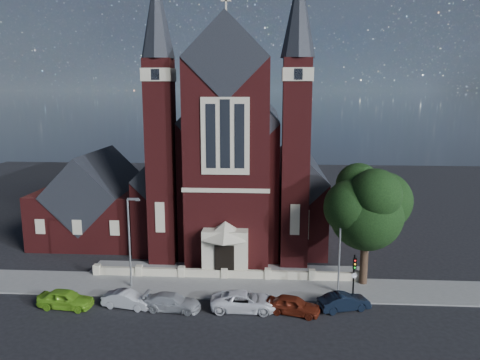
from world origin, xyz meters
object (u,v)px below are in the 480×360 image
object	(u,v)px
car_dark_red	(293,305)
street_tree	(369,210)
traffic_signal	(354,272)
car_silver_a	(127,299)
street_lamp_right	(341,242)
car_silver_b	(172,302)
parish_hall	(98,204)
church	(237,164)
street_lamp_left	(130,237)
car_white_suv	(244,301)
car_lime_van	(66,299)
car_navy	(344,302)

from	to	relation	value
car_dark_red	street_tree	bearing A→B (deg)	-33.64
traffic_signal	car_silver_a	xyz separation A→B (m)	(-18.18, -2.21, -1.92)
street_lamp_right	car_silver_b	bearing A→B (deg)	-163.47
parish_hall	car_silver_b	xyz separation A→B (m)	(12.49, -18.03, -3.35)
church	car_dark_red	world-z (taller)	church
parish_hall	traffic_signal	world-z (taller)	parish_hall
street_lamp_left	car_white_suv	xyz separation A→B (m)	(10.08, -3.65, -3.86)
car_white_suv	car_dark_red	distance (m)	3.84
street_tree	car_silver_b	xyz separation A→B (m)	(-16.10, -5.74, -6.30)
street_lamp_right	car_lime_van	bearing A→B (deg)	-169.27
car_navy	parish_hall	bearing A→B (deg)	38.61
street_tree	street_lamp_right	world-z (taller)	street_tree
car_navy	street_lamp_right	bearing A→B (deg)	-19.32
car_white_suv	car_dark_red	bearing A→B (deg)	-96.19
parish_hall	car_lime_van	distance (m)	18.90
street_lamp_left	car_navy	size ratio (longest dim) A/B	1.96
street_lamp_left	car_dark_red	xyz separation A→B (m)	(13.90, -4.05, -3.89)
church	car_silver_a	size ratio (longest dim) A/B	8.74
street_tree	street_lamp_left	xyz separation A→B (m)	(-20.51, -1.71, -2.36)
car_lime_van	car_dark_red	world-z (taller)	car_lime_van
car_silver_b	car_dark_red	distance (m)	9.50
car_lime_van	car_dark_red	distance (m)	18.05
street_lamp_right	car_navy	bearing A→B (deg)	-91.33
street_lamp_left	car_silver_a	world-z (taller)	street_lamp_left
car_silver_a	car_white_suv	distance (m)	9.35
street_tree	car_navy	xyz separation A→B (m)	(-2.58, -4.86, -6.28)
traffic_signal	car_silver_b	xyz separation A→B (m)	(-14.51, -2.46, -1.92)
street_lamp_right	car_silver_a	xyz separation A→B (m)	(-17.27, -3.79, -3.94)
parish_hall	traffic_signal	xyz separation A→B (m)	(27.00, -15.57, -1.43)
street_tree	street_lamp_right	bearing A→B (deg)	-145.74
car_silver_a	car_silver_b	world-z (taller)	car_silver_b
car_lime_van	car_navy	distance (m)	22.10
church	traffic_signal	xyz separation A→B (m)	(11.00, -20.52, -5.60)
car_silver_b	parish_hall	bearing A→B (deg)	39.89
parish_hall	car_dark_red	distance (m)	28.64
street_tree	car_white_suv	size ratio (longest dim) A/B	2.02
church	street_tree	xyz separation A→B (m)	(12.60, -17.23, -1.23)
parish_hall	street_tree	world-z (taller)	street_tree
car_silver_b	street_tree	bearing A→B (deg)	-65.19
street_tree	car_silver_b	bearing A→B (deg)	-160.37
street_lamp_left	car_lime_van	distance (m)	7.04
car_white_suv	car_dark_red	world-z (taller)	car_white_suv
traffic_signal	car_white_suv	xyz separation A→B (m)	(-8.83, -2.08, -1.84)
street_lamp_left	car_dark_red	world-z (taller)	street_lamp_left
car_silver_a	street_tree	bearing A→B (deg)	-65.09
car_navy	church	bearing A→B (deg)	6.40
street_tree	street_lamp_left	world-z (taller)	street_tree
traffic_signal	street_lamp_right	bearing A→B (deg)	120.01
parish_hall	car_white_suv	distance (m)	25.54
street_tree	car_navy	bearing A→B (deg)	-117.96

